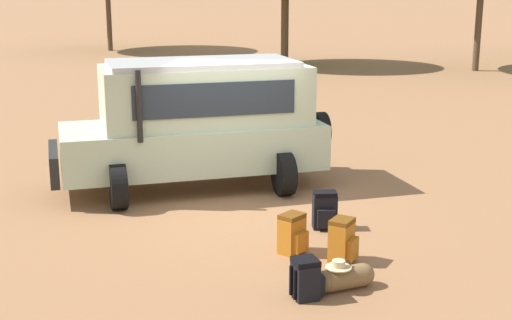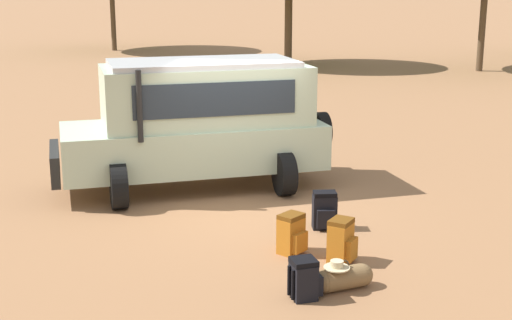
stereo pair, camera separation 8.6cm
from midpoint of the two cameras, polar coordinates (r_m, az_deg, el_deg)
ground_plane at (r=12.78m, az=-1.60°, el=-3.52°), size 320.00×320.00×0.00m
safari_vehicle at (r=13.58m, az=-4.85°, el=3.13°), size 5.40×3.78×2.44m
backpack_beside_front_wheel at (r=10.21m, az=6.68°, el=-6.45°), size 0.45×0.45×0.63m
backpack_cluster_center at (r=11.50m, az=5.31°, el=-4.06°), size 0.42×0.40×0.61m
backpack_near_rear_wheel at (r=9.06m, az=3.76°, el=-9.47°), size 0.46×0.41×0.52m
backpack_outermost at (r=10.47m, az=2.70°, el=-5.94°), size 0.46×0.46×0.59m
duffel_bag_low_black_case at (r=9.39m, az=6.84°, el=-9.30°), size 0.78×0.57×0.41m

